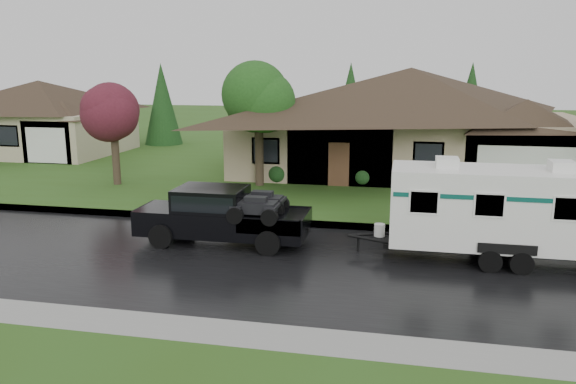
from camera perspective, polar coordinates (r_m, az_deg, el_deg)
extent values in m
plane|color=#32561A|center=(18.40, 5.68, -5.55)|extent=(140.00, 140.00, 0.00)
cube|color=black|center=(16.51, 4.92, -7.63)|extent=(140.00, 8.00, 0.01)
cube|color=gray|center=(20.52, 6.36, -3.46)|extent=(140.00, 0.50, 0.15)
cube|color=#32561A|center=(32.95, 8.50, 2.47)|extent=(140.00, 26.00, 0.15)
cube|color=tan|center=(31.68, 12.10, 4.82)|extent=(18.00, 10.00, 3.00)
pyramid|color=#33271B|center=(31.43, 12.44, 12.25)|extent=(19.44, 10.80, 2.60)
cube|color=tan|center=(29.27, 22.74, 3.25)|extent=(5.76, 4.00, 2.70)
cube|color=#BEB18D|center=(41.22, -23.67, 5.60)|extent=(10.00, 8.00, 2.80)
pyramid|color=#33271B|center=(41.03, -24.08, 10.31)|extent=(10.80, 8.64, 2.00)
cube|color=#BEB18D|center=(37.91, -21.67, 5.05)|extent=(3.20, 4.00, 2.52)
cylinder|color=#382B1E|center=(27.06, -2.92, 3.38)|extent=(0.40, 0.40, 2.57)
sphere|color=#275F1F|center=(26.77, -2.99, 9.35)|extent=(3.55, 3.55, 3.55)
cylinder|color=#382B1E|center=(28.54, -17.06, 2.91)|extent=(0.37, 0.37, 2.17)
sphere|color=maroon|center=(28.28, -17.36, 7.66)|extent=(2.99, 2.99, 2.99)
sphere|color=#143814|center=(27.86, -1.04, 2.01)|extent=(1.00, 1.00, 1.00)
sphere|color=#143814|center=(27.25, 7.61, 1.68)|extent=(1.00, 1.00, 1.00)
sphere|color=#143814|center=(27.29, 16.43, 1.29)|extent=(1.00, 1.00, 1.00)
sphere|color=#143814|center=(27.96, 25.03, 0.89)|extent=(1.00, 1.00, 1.00)
cube|color=black|center=(18.62, -6.67, -3.03)|extent=(5.58, 1.86, 0.80)
cube|color=black|center=(19.29, -12.47, -1.93)|extent=(1.49, 1.81, 0.33)
cube|color=black|center=(18.57, -7.81, -0.82)|extent=(2.23, 1.75, 0.84)
cube|color=black|center=(18.56, -7.82, -0.68)|extent=(2.05, 1.79, 0.51)
cube|color=black|center=(18.11, -1.36, -2.78)|extent=(2.05, 1.77, 0.06)
cylinder|color=black|center=(18.53, -12.74, -4.41)|extent=(0.78, 0.30, 0.78)
cylinder|color=black|center=(20.14, -10.62, -2.97)|extent=(0.78, 0.30, 0.78)
cylinder|color=black|center=(17.40, -2.03, -5.20)|extent=(0.78, 0.30, 0.78)
cylinder|color=black|center=(19.10, -0.73, -3.59)|extent=(0.78, 0.30, 0.78)
cube|color=white|center=(17.73, 21.02, -1.47)|extent=(6.52, 2.23, 2.28)
cube|color=black|center=(18.06, 20.71, -5.42)|extent=(6.89, 1.12, 0.13)
cube|color=#0B4E43|center=(17.63, 21.15, 0.11)|extent=(6.38, 2.25, 0.13)
cube|color=white|center=(17.28, 15.86, 2.91)|extent=(0.65, 0.74, 0.30)
cube|color=white|center=(17.80, 26.07, 2.38)|extent=(0.65, 0.74, 0.30)
cylinder|color=black|center=(16.98, 19.85, -6.64)|extent=(0.65, 0.22, 0.65)
cylinder|color=black|center=(19.05, 18.96, -4.53)|extent=(0.65, 0.22, 0.65)
cylinder|color=black|center=(17.12, 22.64, -6.70)|extent=(0.65, 0.22, 0.65)
cylinder|color=black|center=(19.18, 21.45, -4.61)|extent=(0.65, 0.22, 0.65)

